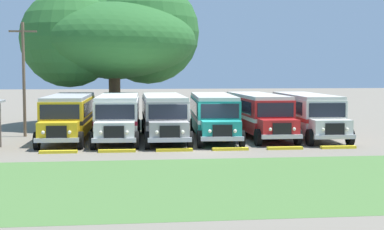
% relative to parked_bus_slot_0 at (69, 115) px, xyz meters
% --- Properties ---
extents(ground_plane, '(220.00, 220.00, 0.00)m').
position_rel_parked_bus_slot_0_xyz_m(ground_plane, '(7.74, -5.69, -1.58)').
color(ground_plane, slate).
extents(foreground_grass_strip, '(80.00, 11.65, 0.01)m').
position_rel_parked_bus_slot_0_xyz_m(foreground_grass_strip, '(7.74, -15.08, -1.58)').
color(foreground_grass_strip, '#4C7538').
rests_on(foreground_grass_strip, ground_plane).
extents(parked_bus_slot_0, '(2.92, 10.87, 2.82)m').
position_rel_parked_bus_slot_0_xyz_m(parked_bus_slot_0, '(0.00, 0.00, 0.00)').
color(parked_bus_slot_0, yellow).
rests_on(parked_bus_slot_0, ground_plane).
extents(parked_bus_slot_1, '(3.00, 10.88, 2.82)m').
position_rel_parked_bus_slot_0_xyz_m(parked_bus_slot_1, '(3.14, -0.39, 0.00)').
color(parked_bus_slot_1, silver).
rests_on(parked_bus_slot_1, ground_plane).
extents(parked_bus_slot_2, '(2.78, 10.85, 2.82)m').
position_rel_parked_bus_slot_0_xyz_m(parked_bus_slot_2, '(6.01, -0.59, 0.00)').
color(parked_bus_slot_2, '#9E9993').
rests_on(parked_bus_slot_2, ground_plane).
extents(parked_bus_slot_3, '(3.31, 10.93, 2.82)m').
position_rel_parked_bus_slot_0_xyz_m(parked_bus_slot_3, '(9.28, -0.43, 0.00)').
color(parked_bus_slot_3, teal).
rests_on(parked_bus_slot_3, ground_plane).
extents(parked_bus_slot_4, '(2.74, 10.85, 2.82)m').
position_rel_parked_bus_slot_0_xyz_m(parked_bus_slot_4, '(12.41, 0.20, 0.00)').
color(parked_bus_slot_4, red).
rests_on(parked_bus_slot_4, ground_plane).
extents(parked_bus_slot_5, '(3.02, 10.88, 2.82)m').
position_rel_parked_bus_slot_0_xyz_m(parked_bus_slot_5, '(15.60, -0.29, 0.00)').
color(parked_bus_slot_5, silver).
rests_on(parked_bus_slot_5, ground_plane).
extents(curb_wheelstop_0, '(2.00, 0.36, 0.15)m').
position_rel_parked_bus_slot_0_xyz_m(curb_wheelstop_0, '(0.01, -6.39, -1.51)').
color(curb_wheelstop_0, yellow).
rests_on(curb_wheelstop_0, ground_plane).
extents(curb_wheelstop_1, '(2.00, 0.36, 0.15)m').
position_rel_parked_bus_slot_0_xyz_m(curb_wheelstop_1, '(3.10, -6.39, -1.51)').
color(curb_wheelstop_1, yellow).
rests_on(curb_wheelstop_1, ground_plane).
extents(curb_wheelstop_2, '(2.00, 0.36, 0.15)m').
position_rel_parked_bus_slot_0_xyz_m(curb_wheelstop_2, '(6.19, -6.39, -1.51)').
color(curb_wheelstop_2, yellow).
rests_on(curb_wheelstop_2, ground_plane).
extents(curb_wheelstop_3, '(2.00, 0.36, 0.15)m').
position_rel_parked_bus_slot_0_xyz_m(curb_wheelstop_3, '(9.28, -6.39, -1.51)').
color(curb_wheelstop_3, yellow).
rests_on(curb_wheelstop_3, ground_plane).
extents(curb_wheelstop_4, '(2.00, 0.36, 0.15)m').
position_rel_parked_bus_slot_0_xyz_m(curb_wheelstop_4, '(12.38, -6.39, -1.51)').
color(curb_wheelstop_4, yellow).
rests_on(curb_wheelstop_4, ground_plane).
extents(curb_wheelstop_5, '(2.00, 0.36, 0.15)m').
position_rel_parked_bus_slot_0_xyz_m(curb_wheelstop_5, '(15.47, -6.39, -1.51)').
color(curb_wheelstop_5, yellow).
rests_on(curb_wheelstop_5, ground_plane).
extents(broad_shade_tree, '(14.17, 13.25, 11.78)m').
position_rel_parked_bus_slot_0_xyz_m(broad_shade_tree, '(2.84, 9.75, 5.47)').
color(broad_shade_tree, brown).
rests_on(broad_shade_tree, ground_plane).
extents(utility_pole, '(1.80, 0.20, 7.57)m').
position_rel_parked_bus_slot_0_xyz_m(utility_pole, '(-3.08, 1.79, 2.46)').
color(utility_pole, brown).
rests_on(utility_pole, ground_plane).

